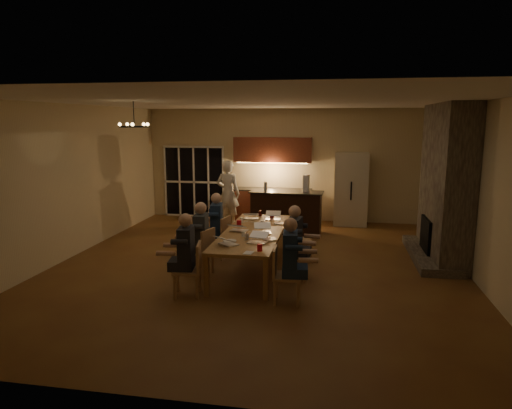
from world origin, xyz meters
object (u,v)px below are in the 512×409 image
(person_right_mid, at_px, (294,243))
(laptop_b, at_px, (257,237))
(person_right_near, at_px, (290,261))
(refrigerator, at_px, (351,189))
(bar_island, at_px, (286,212))
(plate_left, at_px, (230,241))
(bar_blender, at_px, (306,183))
(redcup_far, at_px, (272,215))
(bar_bottle, at_px, (266,186))
(chair_left_mid, at_px, (199,252))
(redcup_near, at_px, (260,248))
(can_silver, at_px, (247,237))
(mug_back, at_px, (242,220))
(chair_left_near, at_px, (187,270))
(mug_mid, at_px, (263,223))
(laptop_c, at_px, (239,225))
(dining_table, at_px, (253,250))
(chair_right_far, at_px, (301,240))
(redcup_mid, at_px, (239,223))
(laptop_d, at_px, (263,227))
(standing_person, at_px, (228,193))
(chair_right_near, at_px, (287,275))
(plate_near, at_px, (270,239))
(mug_front, at_px, (244,234))
(can_cola, at_px, (260,214))
(laptop_a, at_px, (229,238))
(person_left_mid, at_px, (201,238))
(laptop_f, at_px, (273,215))
(laptop_e, at_px, (251,214))
(person_left_near, at_px, (186,255))
(chandelier, at_px, (134,127))
(plate_far, at_px, (280,223))
(chair_left_far, at_px, (217,237))

(person_right_mid, bearing_deg, laptop_b, 123.31)
(laptop_b, bearing_deg, person_right_near, -38.97)
(refrigerator, relative_size, bar_island, 1.07)
(plate_left, relative_size, bar_blender, 0.56)
(redcup_far, bearing_deg, bar_bottle, 103.75)
(chair_left_mid, distance_m, redcup_near, 1.55)
(can_silver, distance_m, plate_left, 0.32)
(chair_left_mid, relative_size, mug_back, 8.90)
(chair_left_near, distance_m, plate_left, 0.99)
(mug_mid, bearing_deg, laptop_c, -125.92)
(dining_table, bearing_deg, chair_right_far, 34.97)
(dining_table, distance_m, redcup_mid, 0.68)
(laptop_d, bearing_deg, redcup_mid, 126.27)
(bar_island, distance_m, mug_mid, 2.55)
(dining_table, distance_m, laptop_c, 0.56)
(standing_person, bearing_deg, person_right_near, 122.64)
(standing_person, relative_size, bar_blender, 4.24)
(person_right_near, bearing_deg, laptop_b, 36.19)
(chair_right_near, xyz_separation_m, redcup_mid, (-1.20, 1.96, 0.37))
(chair_left_near, xyz_separation_m, laptop_d, (1.02, 1.48, 0.42))
(plate_left, bearing_deg, plate_near, 20.10)
(mug_front, distance_m, can_cola, 1.86)
(chair_left_mid, relative_size, laptop_a, 2.78)
(standing_person, relative_size, mug_mid, 18.04)
(mug_back, height_order, bar_bottle, bar_bottle)
(person_left_mid, bearing_deg, laptop_f, 138.46)
(standing_person, height_order, plate_near, standing_person)
(chair_right_far, relative_size, redcup_mid, 7.42)
(laptop_c, distance_m, can_silver, 0.71)
(laptop_e, bearing_deg, mug_back, 60.24)
(person_left_near, xyz_separation_m, redcup_near, (1.19, 0.22, 0.12))
(can_silver, bearing_deg, can_cola, 92.92)
(person_right_near, relative_size, redcup_far, 11.50)
(mug_back, bearing_deg, chair_right_far, -5.80)
(chandelier, bearing_deg, laptop_f, 35.63)
(chair_right_far, bearing_deg, laptop_c, 100.68)
(refrigerator, distance_m, mug_mid, 4.21)
(mug_back, xyz_separation_m, can_cola, (0.28, 0.68, 0.01))
(person_left_mid, bearing_deg, chair_right_far, 116.08)
(chair_left_mid, distance_m, chandelier, 2.58)
(chair_right_far, bearing_deg, person_left_near, 123.45)
(standing_person, xyz_separation_m, laptop_f, (1.58, -2.45, -0.04))
(plate_left, height_order, bar_blender, bar_blender)
(dining_table, distance_m, bar_bottle, 3.09)
(standing_person, relative_size, can_silver, 15.03)
(mug_back, distance_m, plate_far, 0.81)
(refrigerator, distance_m, laptop_b, 5.39)
(person_right_mid, bearing_deg, chair_left_near, 129.52)
(chair_left_far, distance_m, plate_far, 1.35)
(dining_table, bearing_deg, bar_island, 84.11)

